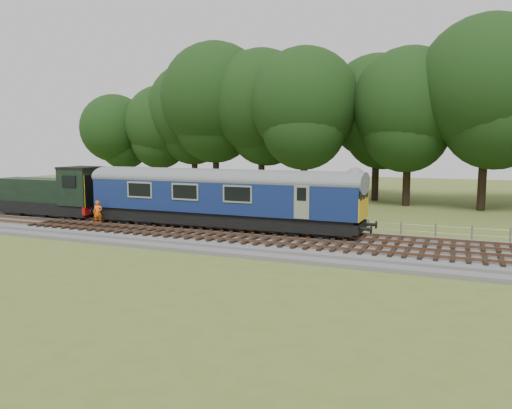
% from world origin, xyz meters
% --- Properties ---
extents(ground, '(120.00, 120.00, 0.00)m').
position_xyz_m(ground, '(0.00, 0.00, 0.00)').
color(ground, '#546726').
rests_on(ground, ground).
extents(ballast, '(70.00, 7.00, 0.35)m').
position_xyz_m(ballast, '(0.00, 0.00, 0.17)').
color(ballast, '#4C4C4F').
rests_on(ballast, ground).
extents(track_north, '(67.20, 2.40, 0.21)m').
position_xyz_m(track_north, '(0.00, 1.40, 0.42)').
color(track_north, black).
rests_on(track_north, ballast).
extents(track_south, '(67.20, 2.40, 0.21)m').
position_xyz_m(track_south, '(0.00, -1.60, 0.42)').
color(track_south, black).
rests_on(track_south, ballast).
extents(fence, '(64.00, 0.12, 1.00)m').
position_xyz_m(fence, '(0.00, 4.50, 0.00)').
color(fence, '#6B6054').
rests_on(fence, ground).
extents(tree_line, '(70.00, 8.00, 18.00)m').
position_xyz_m(tree_line, '(0.00, 22.00, 0.00)').
color(tree_line, black).
rests_on(tree_line, ground).
extents(dmu_railcar, '(18.05, 2.86, 3.88)m').
position_xyz_m(dmu_railcar, '(-4.76, 1.40, 2.61)').
color(dmu_railcar, black).
rests_on(dmu_railcar, ground).
extents(shunter_loco, '(8.91, 2.60, 3.38)m').
position_xyz_m(shunter_loco, '(-18.69, 1.40, 1.97)').
color(shunter_loco, black).
rests_on(shunter_loco, ground).
extents(worker, '(0.70, 0.62, 1.60)m').
position_xyz_m(worker, '(-13.05, -0.48, 1.15)').
color(worker, '#FF610D').
rests_on(worker, ballast).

